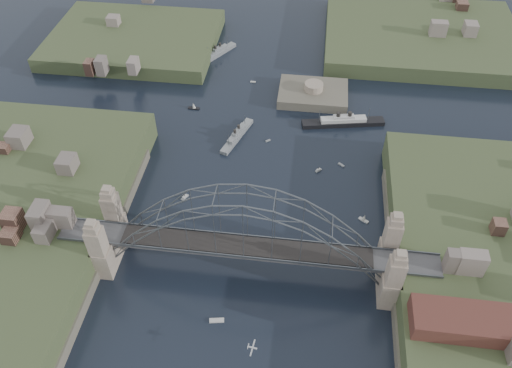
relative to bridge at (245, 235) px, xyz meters
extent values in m
plane|color=black|center=(0.00, 0.00, -12.32)|extent=(500.00, 500.00, 0.00)
cube|color=#4A4A4C|center=(0.00, 0.00, -4.32)|extent=(84.00, 6.00, 0.70)
cube|color=#4D5359|center=(0.00, -3.00, -3.77)|extent=(84.00, 0.25, 0.50)
cube|color=#4D5359|center=(0.00, 3.00, -3.77)|extent=(84.00, 0.25, 0.50)
cube|color=black|center=(0.00, 0.00, -3.77)|extent=(55.20, 5.20, 0.35)
cube|color=gray|center=(-31.50, -5.00, -3.47)|extent=(3.40, 3.40, 17.70)
cube|color=gray|center=(-31.50, 5.00, -3.47)|extent=(3.40, 3.40, 17.70)
cube|color=gray|center=(31.50, -5.00, -3.47)|extent=(3.40, 3.40, 17.70)
cube|color=gray|center=(31.50, 5.00, -3.47)|extent=(3.40, 3.40, 17.70)
cube|color=gray|center=(-31.50, 0.00, -8.32)|extent=(4.08, 13.80, 8.00)
cube|color=gray|center=(31.50, 0.00, -8.32)|extent=(4.08, 13.80, 8.00)
cube|color=#3B4828|center=(-58.00, 0.00, -10.32)|extent=(50.00, 90.00, 12.00)
cube|color=#575244|center=(-35.50, 0.00, -11.32)|extent=(6.00, 70.00, 4.00)
cube|color=#3B4828|center=(58.00, 0.00, -10.32)|extent=(50.00, 90.00, 12.00)
cube|color=#575244|center=(35.50, 0.00, -11.32)|extent=(6.00, 70.00, 4.00)
cube|color=#3B4828|center=(-55.00, 95.00, -11.82)|extent=(60.00, 45.00, 9.00)
cube|color=#3B4828|center=(50.00, 110.00, -11.57)|extent=(70.00, 55.00, 9.50)
cube|color=#575244|center=(12.00, 70.00, -12.82)|extent=(22.00, 16.00, 7.00)
cylinder|color=gray|center=(12.00, 70.00, -8.12)|extent=(6.00, 6.00, 2.40)
cube|color=#592D26|center=(44.00, -14.00, -2.32)|extent=(20.00, 8.00, 4.00)
cube|color=gray|center=(-9.30, 46.72, -11.94)|extent=(7.61, 17.05, 1.53)
cube|color=gray|center=(-9.30, 46.72, -10.79)|extent=(4.62, 9.52, 1.15)
cube|color=gray|center=(-9.30, 46.72, -9.93)|extent=(2.56, 4.48, 0.76)
cylinder|color=black|center=(-9.68, 45.58, -9.27)|extent=(0.83, 0.83, 1.53)
cylinder|color=black|center=(-8.92, 47.86, -9.27)|extent=(0.83, 0.83, 1.53)
cylinder|color=#4D5359|center=(-10.93, 41.83, -9.46)|extent=(0.15, 0.15, 3.82)
cylinder|color=#4D5359|center=(-7.67, 51.62, -9.46)|extent=(0.15, 0.15, 3.82)
cube|color=gray|center=(-23.18, 92.17, -11.89)|extent=(11.08, 15.82, 1.72)
cube|color=gray|center=(-23.18, 92.17, -10.61)|extent=(6.49, 8.95, 1.29)
cube|color=gray|center=(-23.18, 92.17, -9.64)|extent=(3.37, 4.33, 0.86)
cylinder|color=black|center=(-23.81, 91.15, -8.89)|extent=(0.85, 0.85, 1.72)
cylinder|color=black|center=(-22.54, 93.19, -8.89)|extent=(0.85, 0.85, 1.72)
cylinder|color=#4D5359|center=(-25.90, 87.80, -9.11)|extent=(0.17, 0.17, 4.29)
cylinder|color=#4D5359|center=(-20.45, 96.54, -9.11)|extent=(0.17, 0.17, 4.29)
cube|color=black|center=(21.78, 57.05, -11.87)|extent=(25.22, 8.17, 1.82)
cube|color=silver|center=(21.78, 57.05, -10.50)|extent=(14.00, 5.16, 1.37)
cube|color=silver|center=(21.78, 57.05, -9.48)|extent=(6.50, 3.05, 0.91)
cylinder|color=black|center=(20.06, 56.71, -8.68)|extent=(1.23, 1.23, 1.82)
cylinder|color=black|center=(23.50, 57.39, -8.68)|extent=(1.23, 1.23, 1.82)
cylinder|color=#4D5359|center=(14.41, 55.60, -8.91)|extent=(0.18, 0.18, 4.55)
cylinder|color=#4D5359|center=(29.15, 58.49, -8.91)|extent=(0.18, 0.18, 4.55)
cube|color=silver|center=(4.48, -22.56, -5.79)|extent=(1.78, 0.52, 0.31)
cube|color=silver|center=(4.48, -22.56, -5.73)|extent=(0.71, 3.51, 0.07)
cube|color=silver|center=(3.61, -22.45, -5.62)|extent=(0.30, 1.11, 0.38)
cube|color=silver|center=(-19.12, 20.51, -12.17)|extent=(1.88, 2.53, 0.45)
cube|color=silver|center=(-19.12, 20.51, -11.77)|extent=(1.31, 1.61, 0.40)
cylinder|color=black|center=(-19.12, 20.51, -11.32)|extent=(0.16, 0.16, 0.70)
cube|color=silver|center=(15.23, 35.28, -12.17)|extent=(1.92, 1.85, 0.45)
cube|color=silver|center=(15.23, 35.28, -11.77)|extent=(1.27, 1.23, 0.40)
cylinder|color=black|center=(15.23, 35.28, -11.32)|extent=(0.16, 0.16, 0.70)
cube|color=silver|center=(-4.35, -14.03, -12.17)|extent=(3.25, 1.54, 0.45)
cube|color=silver|center=(21.46, 38.36, -12.17)|extent=(1.93, 1.75, 0.45)
cube|color=silver|center=(-25.08, 59.24, -12.17)|extent=(3.65, 1.35, 0.45)
cylinder|color=#4D5359|center=(-25.08, 59.24, -11.12)|extent=(0.08, 0.08, 2.20)
cone|color=silver|center=(-25.08, 59.24, -11.12)|extent=(1.28, 1.05, 1.92)
cube|color=silver|center=(-0.02, 46.28, -12.17)|extent=(1.53, 1.32, 0.45)
cube|color=silver|center=(-8.39, 76.28, -12.17)|extent=(1.83, 0.69, 0.45)
cube|color=silver|center=(27.19, 18.41, -12.17)|extent=(2.66, 2.12, 0.45)
cylinder|color=#4D5359|center=(27.19, 18.41, -11.12)|extent=(0.08, 0.08, 2.20)
cone|color=silver|center=(27.19, 18.41, -11.12)|extent=(1.58, 1.51, 1.92)
camera|label=1|loc=(11.07, -69.44, 84.84)|focal=36.01mm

